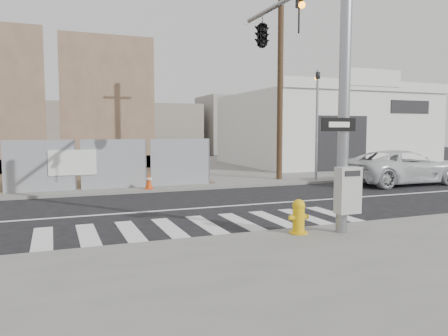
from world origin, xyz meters
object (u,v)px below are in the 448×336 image
object	(u,v)px
auto_shop	(322,129)
suv	(402,167)
signal_pole	(285,49)
traffic_cone_d	(149,181)
fire_hydrant	(299,217)

from	to	relation	value
auto_shop	suv	xyz separation A→B (m)	(-2.73, -10.45, -1.75)
signal_pole	suv	bearing A→B (deg)	27.44
signal_pole	suv	xyz separation A→B (m)	(8.78, 4.56, -4.00)
auto_shop	signal_pole	bearing A→B (deg)	-127.46
signal_pole	traffic_cone_d	world-z (taller)	signal_pole
signal_pole	traffic_cone_d	distance (m)	8.07
signal_pole	auto_shop	world-z (taller)	signal_pole
auto_shop	suv	distance (m)	10.95
suv	traffic_cone_d	world-z (taller)	suv
auto_shop	fire_hydrant	xyz separation A→B (m)	(-12.50, -17.52, -2.02)
suv	traffic_cone_d	distance (m)	11.55
fire_hydrant	auto_shop	bearing A→B (deg)	63.38
traffic_cone_d	suv	bearing A→B (deg)	-8.51
signal_pole	fire_hydrant	xyz separation A→B (m)	(-0.99, -2.50, -4.27)
auto_shop	fire_hydrant	size ratio (longest dim) A/B	15.06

